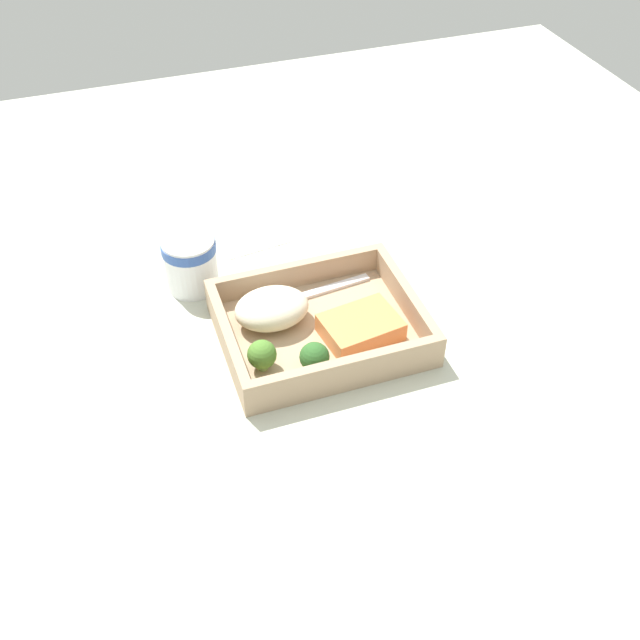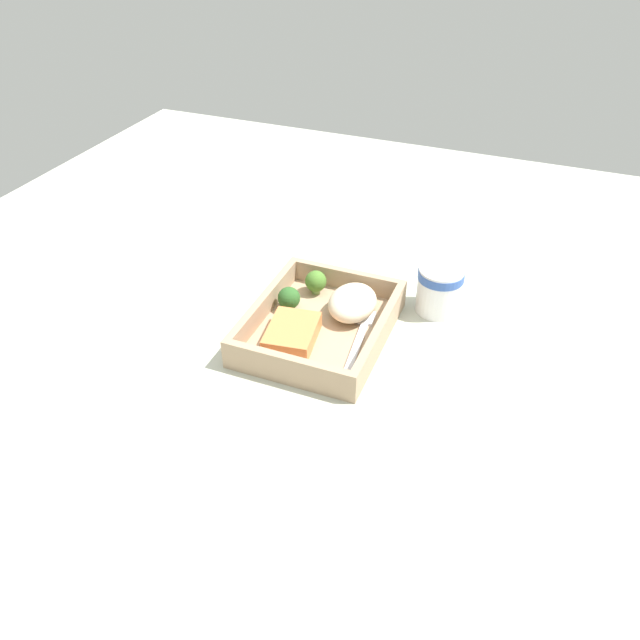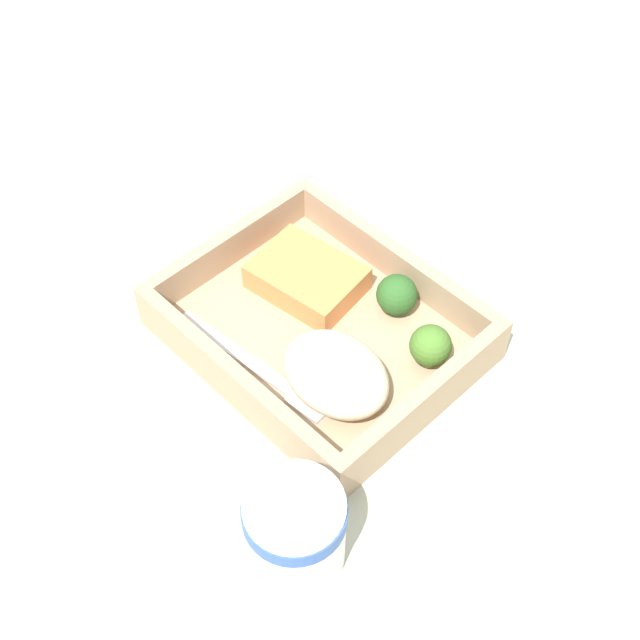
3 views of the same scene
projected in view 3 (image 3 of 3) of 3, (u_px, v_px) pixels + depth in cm
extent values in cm
cube|color=#B7BCA9|center=(320.00, 347.00, 76.96)|extent=(160.00, 160.00, 2.00)
cube|color=tan|center=(320.00, 336.00, 75.72)|extent=(24.37, 19.73, 1.20)
cube|color=tan|center=(235.00, 382.00, 69.83)|extent=(24.37, 1.20, 3.44)
cube|color=tan|center=(396.00, 262.00, 78.03)|extent=(24.37, 1.20, 3.44)
cube|color=tan|center=(229.00, 246.00, 79.20)|extent=(1.20, 17.33, 3.44)
cube|color=tan|center=(425.00, 401.00, 68.66)|extent=(1.20, 17.33, 3.44)
cube|color=#EA8448|center=(307.00, 278.00, 77.41)|extent=(9.96, 7.99, 2.55)
ellipsoid|color=beige|center=(336.00, 374.00, 69.80)|extent=(9.33, 7.18, 4.26)
cylinder|color=#799855|center=(429.00, 357.00, 72.73)|extent=(1.31, 1.31, 1.26)
sphere|color=#49782B|center=(430.00, 345.00, 71.51)|extent=(3.46, 3.46, 3.46)
cylinder|color=#739C59|center=(396.00, 306.00, 76.35)|extent=(1.34, 1.34, 1.06)
sphere|color=#2D5D26|center=(397.00, 295.00, 75.19)|extent=(3.52, 3.52, 3.52)
cube|color=silver|center=(236.00, 353.00, 73.53)|extent=(12.45, 2.43, 0.44)
cube|color=silver|center=(309.00, 403.00, 70.33)|extent=(3.62, 2.55, 0.44)
cylinder|color=white|center=(295.00, 531.00, 60.81)|extent=(6.91, 6.91, 7.59)
cylinder|color=#3356A8|center=(295.00, 513.00, 58.71)|extent=(7.12, 7.12, 1.37)
cube|color=white|center=(81.00, 571.00, 62.83)|extent=(11.61, 16.02, 0.24)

